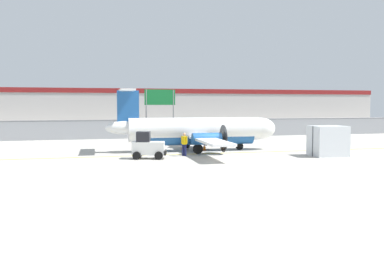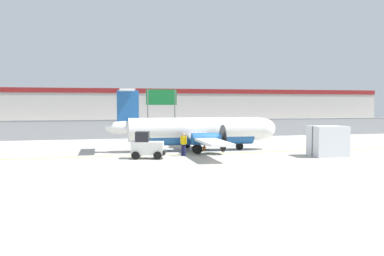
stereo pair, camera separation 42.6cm
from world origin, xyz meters
name	(u,v)px [view 1 (the left image)]	position (x,y,z in m)	size (l,w,h in m)	color
ground_plane	(216,153)	(0.00, 2.00, 0.00)	(140.00, 140.00, 0.01)	#ADA89E
perimeter_fence	(173,128)	(0.00, 18.00, 1.12)	(98.00, 0.10, 2.10)	gray
parking_lot_strip	(156,131)	(0.00, 29.50, 0.06)	(98.00, 17.00, 0.12)	#38383A
background_building	(139,107)	(0.00, 47.99, 3.26)	(91.00, 8.10, 6.50)	#BCB7B2
commuter_airplane	(198,131)	(-0.87, 4.16, 1.60)	(14.08, 16.05, 4.92)	white
baggage_tug	(148,146)	(-5.59, 0.16, 0.86)	(2.53, 1.86, 1.88)	silver
ground_crew_worker	(184,143)	(-2.79, 0.98, 0.95)	(0.48, 0.48, 1.70)	#191E4C
cargo_container	(328,141)	(7.35, -1.63, 1.10)	(2.50, 2.12, 2.20)	silver
traffic_cone_near_left	(204,147)	(-0.28, 4.33, 0.31)	(0.36, 0.36, 0.64)	orange
traffic_cone_near_right	(183,146)	(-1.77, 5.55, 0.31)	(0.36, 0.36, 0.64)	orange
parked_car_0	(53,127)	(-13.46, 27.10, 0.89)	(4.31, 2.22, 1.58)	silver
parked_car_1	(124,128)	(-4.95, 23.27, 0.89)	(4.32, 2.26, 1.58)	silver
parked_car_2	(174,123)	(3.72, 35.14, 0.89)	(4.24, 2.09, 1.58)	#19662D
parked_car_3	(252,126)	(11.88, 23.68, 0.89)	(4.38, 2.40, 1.58)	slate
highway_sign	(160,101)	(-1.14, 19.96, 4.14)	(3.60, 0.14, 5.50)	slate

